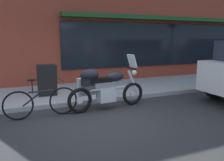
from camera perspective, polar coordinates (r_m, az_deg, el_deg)
name	(u,v)px	position (r m, az deg, el deg)	size (l,w,h in m)	color
ground_plane	(101,120)	(5.24, -2.72, -9.71)	(80.00, 80.00, 0.00)	#292929
touring_motorcycle	(103,86)	(5.85, -2.34, -1.46)	(2.16, 0.62, 1.39)	black
parked_bicycle	(41,102)	(5.54, -17.21, -5.08)	(1.68, 0.48, 0.92)	black
sandwich_board_sign	(47,81)	(6.98, -15.84, 0.00)	(0.55, 0.41, 0.94)	black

